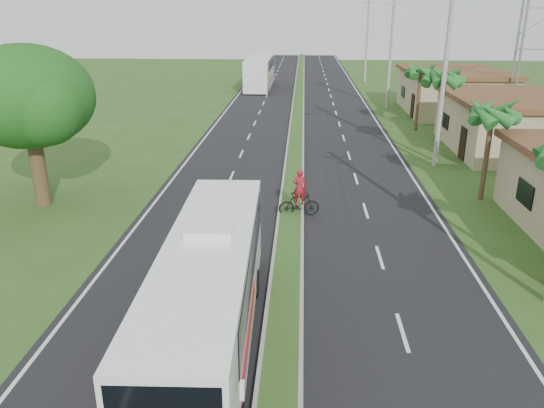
{
  "coord_description": "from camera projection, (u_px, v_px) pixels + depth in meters",
  "views": [
    {
      "loc": [
        0.45,
        -13.45,
        8.9
      ],
      "look_at": [
        -0.67,
        5.81,
        1.8
      ],
      "focal_mm": 35.0,
      "sensor_mm": 36.0,
      "label": 1
    }
  ],
  "objects": [
    {
      "name": "palm_verge_d",
      "position": [
        421.0,
        71.0,
        39.86
      ],
      "size": [
        2.4,
        2.4,
        5.25
      ],
      "color": "#473321",
      "rests_on": "ground"
    },
    {
      "name": "motorcyclist",
      "position": [
        299.0,
        200.0,
        24.02
      ],
      "size": [
        1.93,
        0.8,
        2.21
      ],
      "rotation": [
        0.0,
        0.0,
        0.15
      ],
      "color": "black",
      "rests_on": "ground"
    },
    {
      "name": "coach_bus_far",
      "position": [
        260.0,
        71.0,
        63.22
      ],
      "size": [
        2.8,
        12.36,
        3.6
      ],
      "rotation": [
        0.0,
        0.0,
        -0.01
      ],
      "color": "white",
      "rests_on": "ground"
    },
    {
      "name": "lane_edge_left",
      "position": [
        193.0,
        153.0,
        34.8
      ],
      "size": [
        0.12,
        160.0,
        0.01
      ],
      "primitive_type": "cube",
      "color": "silver",
      "rests_on": "ground"
    },
    {
      "name": "shop_far",
      "position": [
        453.0,
        91.0,
        48.01
      ],
      "size": [
        8.6,
        11.6,
        3.82
      ],
      "color": "tan",
      "rests_on": "ground"
    },
    {
      "name": "palm_verge_b",
      "position": [
        493.0,
        112.0,
        24.93
      ],
      "size": [
        2.4,
        2.4,
        5.05
      ],
      "color": "#473321",
      "rests_on": "ground"
    },
    {
      "name": "coach_bus_main",
      "position": [
        209.0,
        287.0,
        14.21
      ],
      "size": [
        2.57,
        10.81,
        3.47
      ],
      "rotation": [
        0.0,
        0.0,
        0.03
      ],
      "color": "white",
      "rests_on": "ground"
    },
    {
      "name": "lane_edge_right",
      "position": [
        399.0,
        157.0,
        34.08
      ],
      "size": [
        0.12,
        160.0,
        0.01
      ],
      "primitive_type": "cube",
      "color": "silver",
      "rests_on": "ground"
    },
    {
      "name": "median_strip",
      "position": [
        295.0,
        153.0,
        34.4
      ],
      "size": [
        1.2,
        160.0,
        0.18
      ],
      "color": "gray",
      "rests_on": "ground"
    },
    {
      "name": "palm_verge_c",
      "position": [
        445.0,
        77.0,
        31.26
      ],
      "size": [
        2.4,
        2.4,
        5.85
      ],
      "color": "#473321",
      "rests_on": "ground"
    },
    {
      "name": "shop_mid",
      "position": [
        508.0,
        123.0,
        34.91
      ],
      "size": [
        7.6,
        10.6,
        3.67
      ],
      "color": "tan",
      "rests_on": "ground"
    },
    {
      "name": "utility_pole_d",
      "position": [
        367.0,
        38.0,
        67.71
      ],
      "size": [
        1.6,
        0.28,
        10.5
      ],
      "color": "gray",
      "rests_on": "ground"
    },
    {
      "name": "utility_pole_b",
      "position": [
        446.0,
        59.0,
        29.95
      ],
      "size": [
        3.2,
        0.28,
        12.0
      ],
      "color": "gray",
      "rests_on": "ground"
    },
    {
      "name": "shade_tree",
      "position": [
        26.0,
        100.0,
        24.01
      ],
      "size": [
        6.3,
        6.0,
        7.54
      ],
      "color": "#473321",
      "rests_on": "ground"
    },
    {
      "name": "road_asphalt",
      "position": [
        295.0,
        155.0,
        34.44
      ],
      "size": [
        14.0,
        160.0,
        0.02
      ],
      "primitive_type": "cube",
      "color": "black",
      "rests_on": "ground"
    },
    {
      "name": "utility_pole_c",
      "position": [
        391.0,
        47.0,
        48.88
      ],
      "size": [
        1.6,
        0.28,
        11.0
      ],
      "color": "gray",
      "rests_on": "ground"
    },
    {
      "name": "ground",
      "position": [
        283.0,
        329.0,
        15.7
      ],
      "size": [
        180.0,
        180.0,
        0.0
      ],
      "primitive_type": "plane",
      "color": "#2D501D",
      "rests_on": "ground"
    }
  ]
}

